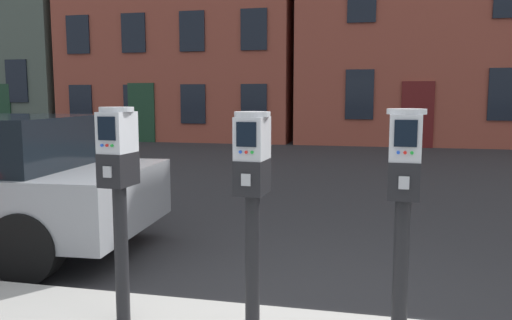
{
  "coord_description": "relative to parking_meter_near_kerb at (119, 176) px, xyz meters",
  "views": [
    {
      "loc": [
        0.43,
        -3.19,
        1.62
      ],
      "look_at": [
        -0.26,
        -0.16,
        1.23
      ],
      "focal_mm": 35.57,
      "sensor_mm": 36.0,
      "label": 1
    }
  ],
  "objects": [
    {
      "name": "parking_meter_near_kerb",
      "position": [
        0.0,
        0.0,
        0.0
      ],
      "size": [
        0.23,
        0.26,
        1.42
      ],
      "rotation": [
        0.0,
        0.0,
        -1.64
      ],
      "color": "black",
      "rests_on": "sidewalk_slab"
    },
    {
      "name": "townhouse_orange_brick",
      "position": [
        -5.57,
        17.29,
        3.85
      ],
      "size": [
        8.7,
        6.86,
        9.92
      ],
      "color": "brown",
      "rests_on": "ground_plane"
    },
    {
      "name": "parking_meter_twin_adjacent",
      "position": [
        0.88,
        -0.0,
        -0.02
      ],
      "size": [
        0.23,
        0.26,
        1.39
      ],
      "rotation": [
        0.0,
        0.0,
        -1.64
      ],
      "color": "black",
      "rests_on": "sidewalk_slab"
    },
    {
      "name": "parking_meter_end_of_row",
      "position": [
        1.75,
        -0.0,
        -0.0
      ],
      "size": [
        0.23,
        0.26,
        1.41
      ],
      "rotation": [
        0.0,
        0.0,
        -1.64
      ],
      "color": "black",
      "rests_on": "sidewalk_slab"
    }
  ]
}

